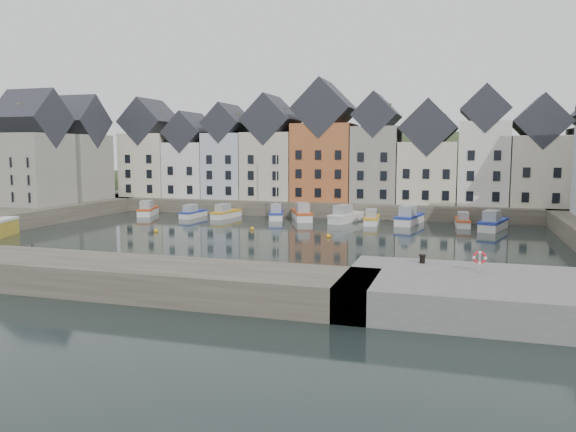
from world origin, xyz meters
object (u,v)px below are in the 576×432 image
at_px(boat_d, 276,214).
at_px(mooring_bollard, 422,258).
at_px(boat_a, 148,210).
at_px(life_ring_post, 480,258).

height_order(boat_d, mooring_bollard, boat_d).
distance_m(boat_a, mooring_bollard, 53.86).
bearing_deg(mooring_bollard, boat_a, 140.23).
height_order(boat_a, boat_d, boat_d).
distance_m(boat_d, mooring_bollard, 41.80).
relative_size(boat_d, mooring_bollard, 20.56).
relative_size(boat_a, mooring_bollard, 11.78).
distance_m(boat_a, life_ring_post, 57.74).
xyz_separation_m(boat_d, life_ring_post, (25.45, -37.35, 2.11)).
xyz_separation_m(boat_a, mooring_bollard, (41.38, -34.44, 1.59)).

